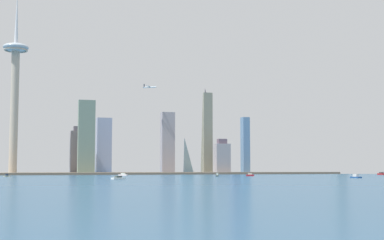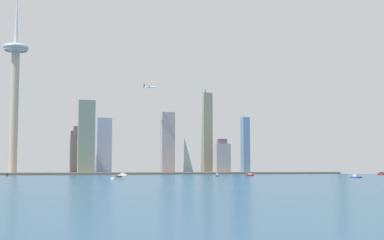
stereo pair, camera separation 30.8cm
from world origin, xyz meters
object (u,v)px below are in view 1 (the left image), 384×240
boat_4 (381,174)px  boat_6 (356,177)px  skyscraper_5 (86,137)px  skyscraper_2 (207,132)px  observation_tower (15,79)px  skyscraper_0 (168,143)px  boat_3 (118,178)px  skyscraper_7 (222,158)px  skyscraper_8 (339,132)px  airplane (149,87)px  boat_7 (217,175)px  skyscraper_3 (77,152)px  skyscraper_4 (104,146)px  skyscraper_1 (238,129)px  skyscraper_9 (245,146)px  boat_1 (7,176)px  boat_5 (123,175)px  skyscraper_6 (187,142)px  boat_0 (250,175)px

boat_4 → boat_6: 282.68m
skyscraper_5 → skyscraper_2: bearing=7.0°
observation_tower → skyscraper_0: bearing=5.4°
skyscraper_0 → boat_3: 441.85m
boat_4 → skyscraper_7: bearing=59.4°
skyscraper_8 → airplane: (-409.59, -52.53, 68.23)m
skyscraper_8 → boat_6: (-271.68, -457.18, -81.48)m
boat_6 → boat_7: bearing=29.9°
skyscraper_3 → boat_7: skyscraper_3 is taller
skyscraper_4 → skyscraper_1: bearing=-1.6°
skyscraper_4 → skyscraper_8: (482.47, 16.48, 34.09)m
skyscraper_1 → skyscraper_7: (-58.34, -66.94, -55.46)m
skyscraper_5 → skyscraper_7: size_ratio=2.00×
skyscraper_3 → skyscraper_9: skyscraper_9 is taller
observation_tower → skyscraper_4: observation_tower is taller
boat_1 → boat_5: boat_5 is taller
skyscraper_0 → skyscraper_9: bearing=-17.2°
boat_1 → observation_tower: bearing=63.2°
skyscraper_9 → boat_3: size_ratio=6.36×
skyscraper_8 → skyscraper_7: bearing=-162.7°
boat_6 → skyscraper_7: bearing=-3.1°
skyscraper_0 → skyscraper_6: size_ratio=0.95×
boat_0 → skyscraper_9: bearing=77.7°
skyscraper_8 → skyscraper_2: bearing=-171.2°
boat_0 → skyscraper_4: bearing=128.6°
skyscraper_7 → skyscraper_6: bearing=120.9°
skyscraper_4 → airplane: bearing=-26.3°
boat_0 → skyscraper_8: bearing=51.6°
boat_3 → skyscraper_5: bearing=53.4°
skyscraper_5 → boat_1: bearing=-125.2°
boat_0 → boat_6: (55.72, -162.10, 0.11)m
skyscraper_7 → skyscraper_1: bearing=48.9°
boat_6 → boat_7: boat_7 is taller
skyscraper_6 → boat_1: (-308.20, -223.36, -56.42)m
skyscraper_6 → boat_5: (-153.58, -194.04, -56.29)m
boat_0 → boat_1: 316.48m
skyscraper_2 → boat_6: bearing=-85.7°
skyscraper_7 → skyscraper_9: skyscraper_9 is taller
boat_0 → boat_3: (-206.04, -147.74, -0.15)m
skyscraper_3 → boat_4: size_ratio=5.02×
airplane → skyscraper_5: bearing=-134.7°
boat_0 → skyscraper_2: bearing=93.8°
skyscraper_3 → boat_3: (-4.42, -413.97, -36.97)m
skyscraper_7 → boat_1: size_ratio=7.41×
skyscraper_2 → boat_1: bearing=-149.8°
skyscraper_2 → boat_3: bearing=-120.3°
skyscraper_9 → skyscraper_4: bearing=166.2°
skyscraper_9 → skyscraper_5: bearing=179.5°
boat_1 → skyscraper_6: bearing=11.2°
boat_0 → boat_5: size_ratio=0.82×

